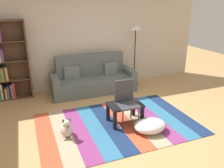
{
  "coord_description": "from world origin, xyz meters",
  "views": [
    {
      "loc": [
        -1.76,
        -3.65,
        2.35
      ],
      "look_at": [
        -0.05,
        0.69,
        0.65
      ],
      "focal_mm": 36.42,
      "sensor_mm": 36.0,
      "label": 1
    }
  ],
  "objects_px": {
    "dog": "(66,129)",
    "standing_lamp": "(135,35)",
    "bookshelf": "(5,64)",
    "pouf": "(150,126)",
    "folding_chair": "(126,99)",
    "couch": "(93,79)",
    "coffee_table": "(125,108)",
    "tv_remote": "(128,104)"
  },
  "relations": [
    {
      "from": "tv_remote",
      "to": "dog",
      "type": "bearing_deg",
      "value": -158.71
    },
    {
      "from": "couch",
      "to": "coffee_table",
      "type": "bearing_deg",
      "value": -87.42
    },
    {
      "from": "bookshelf",
      "to": "standing_lamp",
      "type": "distance_m",
      "value": 3.5
    },
    {
      "from": "dog",
      "to": "standing_lamp",
      "type": "distance_m",
      "value": 3.47
    },
    {
      "from": "couch",
      "to": "standing_lamp",
      "type": "xyz_separation_m",
      "value": [
        1.31,
        0.1,
        1.12
      ]
    },
    {
      "from": "coffee_table",
      "to": "pouf",
      "type": "xyz_separation_m",
      "value": [
        0.3,
        -0.5,
        -0.21
      ]
    },
    {
      "from": "couch",
      "to": "standing_lamp",
      "type": "bearing_deg",
      "value": 4.44
    },
    {
      "from": "folding_chair",
      "to": "couch",
      "type": "bearing_deg",
      "value": 115.75
    },
    {
      "from": "tv_remote",
      "to": "folding_chair",
      "type": "bearing_deg",
      "value": 169.57
    },
    {
      "from": "tv_remote",
      "to": "standing_lamp",
      "type": "bearing_deg",
      "value": 80.02
    },
    {
      "from": "couch",
      "to": "folding_chair",
      "type": "distance_m",
      "value": 1.95
    },
    {
      "from": "pouf",
      "to": "folding_chair",
      "type": "xyz_separation_m",
      "value": [
        -0.3,
        0.48,
        0.41
      ]
    },
    {
      "from": "couch",
      "to": "pouf",
      "type": "distance_m",
      "value": 2.46
    },
    {
      "from": "standing_lamp",
      "to": "folding_chair",
      "type": "relative_size",
      "value": 1.94
    },
    {
      "from": "bookshelf",
      "to": "standing_lamp",
      "type": "xyz_separation_m",
      "value": [
        3.45,
        -0.18,
        0.54
      ]
    },
    {
      "from": "pouf",
      "to": "folding_chair",
      "type": "height_order",
      "value": "folding_chair"
    },
    {
      "from": "dog",
      "to": "standing_lamp",
      "type": "bearing_deg",
      "value": 40.86
    },
    {
      "from": "dog",
      "to": "standing_lamp",
      "type": "height_order",
      "value": "standing_lamp"
    },
    {
      "from": "tv_remote",
      "to": "pouf",
      "type": "bearing_deg",
      "value": -41.77
    },
    {
      "from": "bookshelf",
      "to": "pouf",
      "type": "relative_size",
      "value": 3.09
    },
    {
      "from": "bookshelf",
      "to": "dog",
      "type": "relative_size",
      "value": 4.91
    },
    {
      "from": "bookshelf",
      "to": "pouf",
      "type": "bearing_deg",
      "value": -46.88
    },
    {
      "from": "coffee_table",
      "to": "standing_lamp",
      "type": "xyz_separation_m",
      "value": [
        1.22,
        2.02,
        1.12
      ]
    },
    {
      "from": "standing_lamp",
      "to": "dog",
      "type": "bearing_deg",
      "value": -139.14
    },
    {
      "from": "bookshelf",
      "to": "pouf",
      "type": "xyz_separation_m",
      "value": [
        2.53,
        -2.7,
        -0.79
      ]
    },
    {
      "from": "standing_lamp",
      "to": "folding_chair",
      "type": "height_order",
      "value": "standing_lamp"
    },
    {
      "from": "couch",
      "to": "bookshelf",
      "type": "relative_size",
      "value": 1.16
    },
    {
      "from": "bookshelf",
      "to": "tv_remote",
      "type": "xyz_separation_m",
      "value": [
        2.28,
        -2.25,
        -0.49
      ]
    },
    {
      "from": "couch",
      "to": "pouf",
      "type": "xyz_separation_m",
      "value": [
        0.39,
        -2.42,
        -0.21
      ]
    },
    {
      "from": "dog",
      "to": "pouf",
      "type": "bearing_deg",
      "value": -15.21
    },
    {
      "from": "coffee_table",
      "to": "standing_lamp",
      "type": "relative_size",
      "value": 0.39
    },
    {
      "from": "bookshelf",
      "to": "standing_lamp",
      "type": "bearing_deg",
      "value": -2.99
    },
    {
      "from": "pouf",
      "to": "folding_chair",
      "type": "relative_size",
      "value": 0.7
    },
    {
      "from": "pouf",
      "to": "dog",
      "type": "xyz_separation_m",
      "value": [
        -1.51,
        0.41,
        0.04
      ]
    },
    {
      "from": "dog",
      "to": "standing_lamp",
      "type": "xyz_separation_m",
      "value": [
        2.44,
        2.11,
        1.3
      ]
    },
    {
      "from": "couch",
      "to": "tv_remote",
      "type": "relative_size",
      "value": 15.07
    },
    {
      "from": "bookshelf",
      "to": "coffee_table",
      "type": "relative_size",
      "value": 2.9
    },
    {
      "from": "folding_chair",
      "to": "dog",
      "type": "bearing_deg",
      "value": -153.66
    },
    {
      "from": "couch",
      "to": "folding_chair",
      "type": "height_order",
      "value": "couch"
    },
    {
      "from": "coffee_table",
      "to": "tv_remote",
      "type": "xyz_separation_m",
      "value": [
        0.05,
        -0.05,
        0.09
      ]
    },
    {
      "from": "couch",
      "to": "tv_remote",
      "type": "xyz_separation_m",
      "value": [
        0.14,
        -1.97,
        0.09
      ]
    },
    {
      "from": "coffee_table",
      "to": "dog",
      "type": "relative_size",
      "value": 1.69
    }
  ]
}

